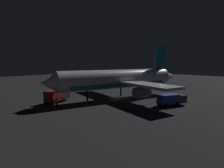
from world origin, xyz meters
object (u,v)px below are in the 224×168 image
at_px(airliner, 120,80).
at_px(traffic_cone_near_right, 87,102).
at_px(catering_truck, 171,100).
at_px(baggage_truck, 57,96).
at_px(ground_crew_worker, 57,102).
at_px(traffic_cone_near_left, 90,94).

relative_size(airliner, traffic_cone_near_right, 64.44).
distance_m(airliner, catering_truck, 12.39).
bearing_deg(baggage_truck, ground_crew_worker, 152.17).
xyz_separation_m(airliner, ground_crew_worker, (2.65, 14.57, -3.44)).
bearing_deg(airliner, traffic_cone_near_right, 85.82).
xyz_separation_m(traffic_cone_near_left, traffic_cone_near_right, (-7.11, 6.33, 0.00)).
bearing_deg(traffic_cone_near_left, traffic_cone_near_right, 138.34).
relative_size(airliner, ground_crew_worker, 20.37).
height_order(catering_truck, ground_crew_worker, catering_truck).
bearing_deg(catering_truck, ground_crew_worker, 47.91).
bearing_deg(traffic_cone_near_right, catering_truck, -139.96).
height_order(catering_truck, traffic_cone_near_right, catering_truck).
relative_size(baggage_truck, catering_truck, 1.04).
bearing_deg(airliner, ground_crew_worker, 79.69).
relative_size(ground_crew_worker, traffic_cone_near_right, 3.16).
bearing_deg(ground_crew_worker, airliner, -100.31).
bearing_deg(traffic_cone_near_right, ground_crew_worker, 70.27).
distance_m(baggage_truck, catering_truck, 22.99).
height_order(baggage_truck, catering_truck, baggage_truck).
height_order(ground_crew_worker, traffic_cone_near_right, ground_crew_worker).
bearing_deg(airliner, catering_truck, -172.74).
distance_m(traffic_cone_near_left, traffic_cone_near_right, 9.52).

